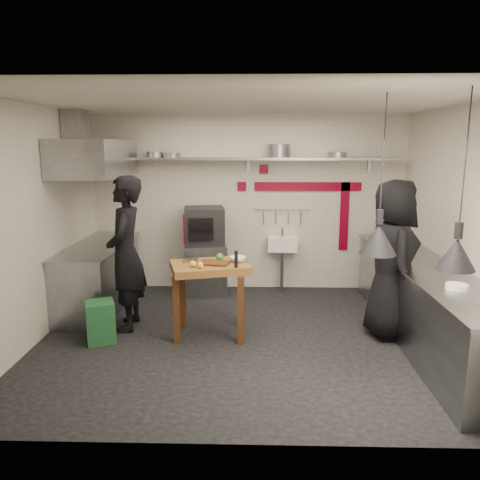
{
  "coord_description": "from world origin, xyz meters",
  "views": [
    {
      "loc": [
        0.07,
        -5.4,
        2.33
      ],
      "look_at": [
        -0.08,
        0.3,
        1.17
      ],
      "focal_mm": 35.0,
      "sensor_mm": 36.0,
      "label": 1
    }
  ],
  "objects_px": {
    "oven_stand": "(205,269)",
    "chef_left": "(126,254)",
    "prep_table": "(210,299)",
    "chef_right": "(392,259)",
    "green_bin": "(100,322)",
    "combi_oven": "(204,226)"
  },
  "relations": [
    {
      "from": "oven_stand",
      "to": "chef_left",
      "type": "xyz_separation_m",
      "value": [
        -0.86,
        -1.45,
        0.58
      ]
    },
    {
      "from": "oven_stand",
      "to": "prep_table",
      "type": "xyz_separation_m",
      "value": [
        0.23,
        -1.67,
        0.06
      ]
    },
    {
      "from": "chef_right",
      "to": "prep_table",
      "type": "bearing_deg",
      "value": 91.63
    },
    {
      "from": "prep_table",
      "to": "chef_right",
      "type": "relative_size",
      "value": 0.48
    },
    {
      "from": "chef_left",
      "to": "green_bin",
      "type": "bearing_deg",
      "value": -30.01
    },
    {
      "from": "combi_oven",
      "to": "chef_right",
      "type": "height_order",
      "value": "chef_right"
    },
    {
      "from": "combi_oven",
      "to": "prep_table",
      "type": "height_order",
      "value": "combi_oven"
    },
    {
      "from": "green_bin",
      "to": "prep_table",
      "type": "distance_m",
      "value": 1.34
    },
    {
      "from": "chef_right",
      "to": "green_bin",
      "type": "bearing_deg",
      "value": 94.89
    },
    {
      "from": "combi_oven",
      "to": "chef_left",
      "type": "relative_size",
      "value": 0.31
    },
    {
      "from": "combi_oven",
      "to": "prep_table",
      "type": "xyz_separation_m",
      "value": [
        0.24,
        -1.68,
        -0.63
      ]
    },
    {
      "from": "chef_left",
      "to": "prep_table",
      "type": "bearing_deg",
      "value": 74.21
    },
    {
      "from": "combi_oven",
      "to": "green_bin",
      "type": "height_order",
      "value": "combi_oven"
    },
    {
      "from": "oven_stand",
      "to": "chef_right",
      "type": "bearing_deg",
      "value": -41.24
    },
    {
      "from": "prep_table",
      "to": "chef_right",
      "type": "distance_m",
      "value": 2.27
    },
    {
      "from": "green_bin",
      "to": "chef_left",
      "type": "distance_m",
      "value": 0.89
    },
    {
      "from": "chef_left",
      "to": "chef_right",
      "type": "relative_size",
      "value": 1.01
    },
    {
      "from": "green_bin",
      "to": "chef_left",
      "type": "height_order",
      "value": "chef_left"
    },
    {
      "from": "oven_stand",
      "to": "combi_oven",
      "type": "height_order",
      "value": "combi_oven"
    },
    {
      "from": "green_bin",
      "to": "combi_oven",
      "type": "bearing_deg",
      "value": 60.97
    },
    {
      "from": "green_bin",
      "to": "chef_right",
      "type": "xyz_separation_m",
      "value": [
        3.51,
        0.31,
        0.72
      ]
    },
    {
      "from": "green_bin",
      "to": "chef_right",
      "type": "height_order",
      "value": "chef_right"
    }
  ]
}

